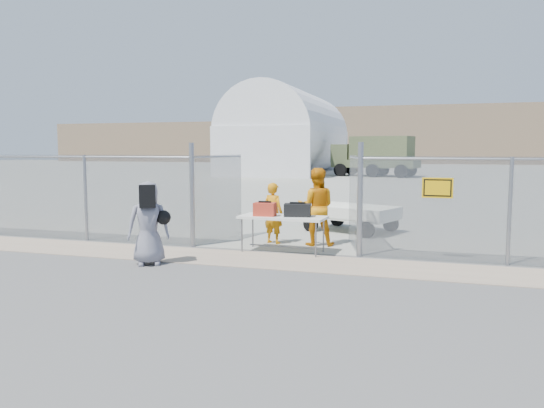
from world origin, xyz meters
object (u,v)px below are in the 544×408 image
(security_worker_left, at_px, (273,213))
(utility_trailer, at_px, (351,218))
(folding_table, at_px, (283,234))
(security_worker_right, at_px, (316,207))
(visitor, at_px, (148,223))

(security_worker_left, xyz_separation_m, utility_trailer, (1.55, 2.49, -0.37))
(folding_table, height_order, security_worker_left, security_worker_left)
(security_worker_right, bearing_deg, utility_trailer, -112.77)
(folding_table, height_order, security_worker_right, security_worker_right)
(folding_table, xyz_separation_m, visitor, (-2.26, -2.03, 0.44))
(security_worker_left, height_order, visitor, visitor)
(security_worker_left, height_order, utility_trailer, security_worker_left)
(security_worker_right, height_order, utility_trailer, security_worker_right)
(folding_table, distance_m, visitor, 3.07)
(security_worker_left, relative_size, utility_trailer, 0.47)
(visitor, bearing_deg, utility_trailer, 30.97)
(security_worker_right, height_order, visitor, security_worker_right)
(security_worker_right, bearing_deg, security_worker_left, -7.62)
(security_worker_right, relative_size, utility_trailer, 0.58)
(security_worker_left, bearing_deg, utility_trailer, -101.82)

